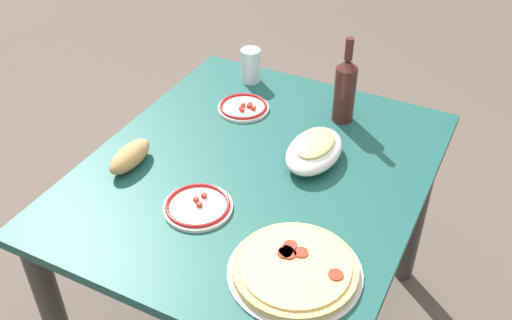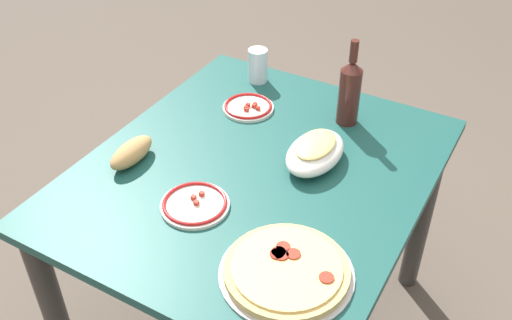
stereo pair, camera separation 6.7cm
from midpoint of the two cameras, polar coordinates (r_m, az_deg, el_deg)
dining_table at (r=1.78m, az=-1.07°, el=-4.11°), size 1.11×0.95×0.75m
pepperoni_pizza at (r=1.39m, az=2.46°, el=-10.63°), size 0.32×0.32×0.03m
baked_pasta_dish at (r=1.71m, az=4.62°, el=1.04°), size 0.24×0.15×0.08m
wine_bottle at (r=1.87m, az=7.68°, el=6.93°), size 0.07×0.07×0.29m
water_glass at (r=2.10m, az=-1.45°, el=9.21°), size 0.07×0.07×0.12m
side_plate_near at (r=1.95m, az=-2.21°, el=5.17°), size 0.17×0.17×0.02m
side_plate_far at (r=1.57m, az=-6.92°, el=-4.52°), size 0.19×0.19×0.02m
bread_loaf at (r=1.74m, az=-13.31°, el=0.34°), size 0.17×0.07×0.06m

